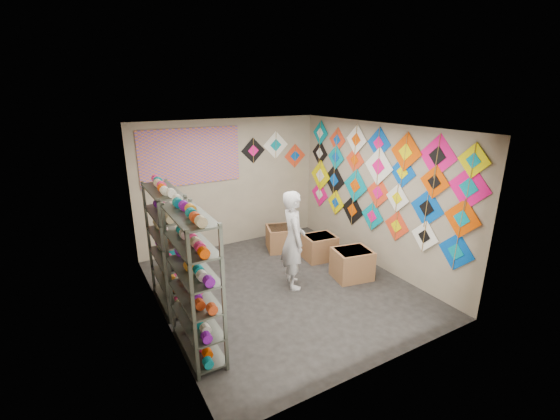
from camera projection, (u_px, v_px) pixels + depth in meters
ground at (284, 287)px, 6.46m from camera, size 4.50×4.50×0.00m
room_walls at (284, 195)px, 5.95m from camera, size 4.50×4.50×4.50m
shelf_rack_front at (194, 285)px, 4.62m from camera, size 0.40×1.10×1.90m
shelf_rack_back at (168, 248)px, 5.70m from camera, size 0.40×1.10×1.90m
string_spools at (179, 258)px, 5.13m from camera, size 0.12×2.36×0.12m
kite_wall_display at (377, 182)px, 6.88m from camera, size 0.06×4.25×2.05m
back_wall_kites at (275, 150)px, 8.21m from camera, size 1.60×0.02×0.86m
poster at (191, 157)px, 7.31m from camera, size 2.00×0.01×1.10m
shopkeeper at (293, 240)px, 6.27m from camera, size 0.85×0.76×1.70m
carton_a at (352, 264)px, 6.71m from camera, size 0.74×0.65×0.54m
carton_b at (320, 247)px, 7.48m from camera, size 0.66×0.56×0.49m
carton_c at (280, 238)px, 7.90m from camera, size 0.68×0.71×0.50m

